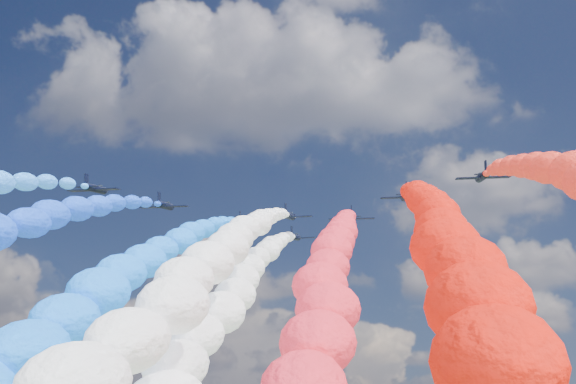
# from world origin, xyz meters

# --- Properties ---
(jet_0) EXTENTS (9.32, 12.62, 5.72)m
(jet_0) POSITION_xyz_m (-33.46, -7.21, 91.86)
(jet_0) COLOR black
(jet_1) EXTENTS (9.08, 12.44, 5.72)m
(jet_1) POSITION_xyz_m (-23.52, 3.36, 91.86)
(jet_1) COLOR black
(trail_1) EXTENTS (5.81, 100.41, 47.57)m
(trail_1) POSITION_xyz_m (-23.52, -48.91, 69.65)
(trail_1) COLOR blue
(jet_2) EXTENTS (9.77, 12.93, 5.72)m
(jet_2) POSITION_xyz_m (-10.76, 16.12, 91.86)
(jet_2) COLOR black
(trail_2) EXTENTS (5.81, 100.41, 47.57)m
(trail_2) POSITION_xyz_m (-10.76, -36.15, 69.65)
(trail_2) COLOR #166FF5
(jet_3) EXTENTS (9.68, 12.87, 5.72)m
(jet_3) POSITION_xyz_m (-0.70, 12.45, 91.86)
(jet_3) COLOR black
(trail_3) EXTENTS (5.81, 100.41, 47.57)m
(trail_3) POSITION_xyz_m (-0.70, -39.82, 69.65)
(trail_3) COLOR white
(jet_4) EXTENTS (9.70, 12.89, 5.72)m
(jet_4) POSITION_xyz_m (-1.18, 27.12, 91.86)
(jet_4) COLOR black
(trail_4) EXTENTS (5.81, 100.41, 47.57)m
(trail_4) POSITION_xyz_m (-1.18, -25.15, 69.65)
(trail_4) COLOR white
(jet_5) EXTENTS (9.52, 12.76, 5.72)m
(jet_5) POSITION_xyz_m (11.46, 14.97, 91.86)
(jet_5) COLOR black
(trail_5) EXTENTS (5.81, 100.41, 47.57)m
(trail_5) POSITION_xyz_m (11.46, -37.30, 69.65)
(trail_5) COLOR red
(jet_6) EXTENTS (9.32, 12.62, 5.72)m
(jet_6) POSITION_xyz_m (21.81, 3.34, 91.86)
(jet_6) COLOR black
(trail_6) EXTENTS (5.81, 100.41, 47.57)m
(trail_6) POSITION_xyz_m (21.81, -48.93, 69.65)
(trail_6) COLOR red
(jet_7) EXTENTS (9.25, 12.57, 5.72)m
(jet_7) POSITION_xyz_m (34.74, -5.23, 91.86)
(jet_7) COLOR black
(trail_7) EXTENTS (5.81, 100.41, 47.57)m
(trail_7) POSITION_xyz_m (34.74, -57.50, 69.65)
(trail_7) COLOR red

